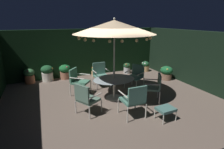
% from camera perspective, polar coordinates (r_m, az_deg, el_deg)
% --- Properties ---
extents(ground_plane, '(8.05, 6.81, 0.02)m').
position_cam_1_polar(ground_plane, '(6.50, -0.42, -7.72)').
color(ground_plane, '#6A594E').
extents(hedge_backdrop_rear, '(8.05, 0.30, 2.32)m').
position_cam_1_polar(hedge_backdrop_rear, '(9.13, -8.19, 7.16)').
color(hedge_backdrop_rear, black).
rests_on(hedge_backdrop_rear, ground_plane).
extents(hedge_backdrop_right, '(0.30, 6.81, 2.32)m').
position_cam_1_polar(hedge_backdrop_right, '(8.33, 25.20, 4.72)').
color(hedge_backdrop_right, black).
rests_on(hedge_backdrop_right, ground_plane).
extents(patio_dining_table, '(1.49, 1.17, 0.75)m').
position_cam_1_polar(patio_dining_table, '(6.27, 0.67, -2.74)').
color(patio_dining_table, beige).
rests_on(patio_dining_table, ground_plane).
extents(patio_umbrella, '(2.72, 2.72, 2.81)m').
position_cam_1_polar(patio_umbrella, '(5.90, 0.73, 15.12)').
color(patio_umbrella, beige).
rests_on(patio_umbrella, ground_plane).
extents(patio_chair_north, '(0.84, 0.84, 1.00)m').
position_cam_1_polar(patio_chair_north, '(6.76, -11.01, -1.61)').
color(patio_chair_north, silver).
rests_on(patio_chair_north, ground_plane).
extents(patio_chair_northeast, '(0.79, 0.80, 0.97)m').
position_cam_1_polar(patio_chair_northeast, '(5.29, -8.49, -7.35)').
color(patio_chair_northeast, beige).
rests_on(patio_chair_northeast, ground_plane).
extents(patio_chair_east, '(0.64, 0.64, 1.01)m').
position_cam_1_polar(patio_chair_east, '(5.10, 7.13, -7.78)').
color(patio_chair_east, beige).
rests_on(patio_chair_east, ground_plane).
extents(patio_chair_southeast, '(0.76, 0.76, 0.98)m').
position_cam_1_polar(patio_chair_southeast, '(6.26, 13.60, -3.46)').
color(patio_chair_southeast, beige).
rests_on(patio_chair_southeast, ground_plane).
extents(patio_chair_south, '(0.81, 0.81, 0.96)m').
position_cam_1_polar(patio_chair_south, '(7.37, 7.69, -0.04)').
color(patio_chair_south, beige).
rests_on(patio_chair_south, ground_plane).
extents(patio_chair_southwest, '(0.64, 0.61, 1.00)m').
position_cam_1_polar(patio_chair_southwest, '(7.53, -3.79, 0.43)').
color(patio_chair_southwest, beige).
rests_on(patio_chair_southwest, ground_plane).
extents(ottoman_footrest, '(0.52, 0.43, 0.37)m').
position_cam_1_polar(ottoman_footrest, '(5.29, 17.04, -10.79)').
color(ottoman_footrest, beige).
rests_on(ottoman_footrest, ground_plane).
extents(potted_plant_front_corner, '(0.36, 0.36, 0.52)m').
position_cam_1_polar(potted_plant_front_corner, '(8.83, -5.50, 0.91)').
color(potted_plant_front_corner, tan).
rests_on(potted_plant_front_corner, ground_plane).
extents(potted_plant_back_right, '(0.57, 0.57, 0.65)m').
position_cam_1_polar(potted_plant_back_right, '(8.77, 17.21, 0.62)').
color(potted_plant_back_right, '#87644D').
rests_on(potted_plant_back_right, ground_plane).
extents(potted_plant_back_center, '(0.54, 0.54, 0.74)m').
position_cam_1_polar(potted_plant_back_center, '(8.71, -20.26, 0.54)').
color(potted_plant_back_center, beige).
rests_on(potted_plant_back_center, ground_plane).
extents(potted_plant_right_far, '(0.43, 0.42, 0.55)m').
position_cam_1_polar(potted_plant_right_far, '(9.96, 10.72, 2.68)').
color(potted_plant_right_far, tan).
rests_on(potted_plant_right_far, ground_plane).
extents(potted_plant_left_far, '(0.55, 0.55, 0.69)m').
position_cam_1_polar(potted_plant_left_far, '(8.80, -14.97, 1.02)').
color(potted_plant_left_far, '#A3694F').
rests_on(potted_plant_left_far, ground_plane).
extents(potted_plant_right_near, '(0.48, 0.48, 0.67)m').
position_cam_1_polar(potted_plant_right_near, '(8.70, -25.27, -0.33)').
color(potted_plant_right_near, '#B16240').
rests_on(potted_plant_right_near, ground_plane).
extents(potted_plant_back_left, '(0.38, 0.38, 0.56)m').
position_cam_1_polar(potted_plant_back_left, '(9.43, 4.84, 2.23)').
color(potted_plant_back_left, silver).
rests_on(potted_plant_back_left, ground_plane).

